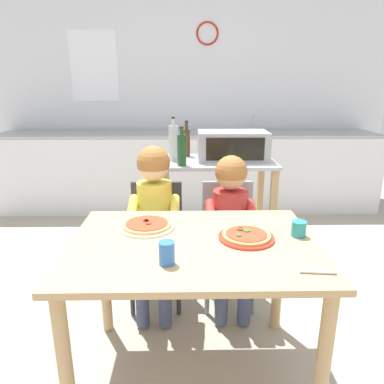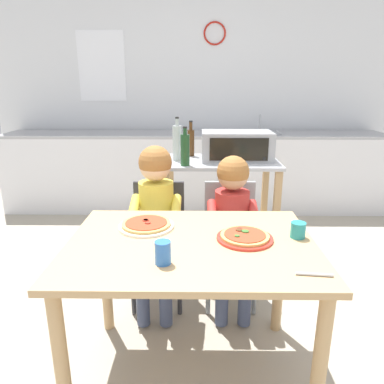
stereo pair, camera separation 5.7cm
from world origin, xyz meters
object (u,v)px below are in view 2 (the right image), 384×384
at_px(kitchen_island_cart, 220,196).
at_px(dining_chair_right, 230,234).
at_px(drinking_cup_blue, 163,253).
at_px(serving_spoon, 314,274).
at_px(pizza_plate_white, 146,225).
at_px(pizza_plate_red_rimmed, 245,237).
at_px(drinking_cup_teal, 298,230).
at_px(toaster_oven, 237,146).
at_px(child_in_red_shirt, 233,214).
at_px(child_in_yellow_shirt, 156,208).
at_px(bottle_dark_olive_oil, 177,143).
at_px(bottle_squat_spirits, 191,142).
at_px(dining_table, 191,264).
at_px(bottle_slim_sauce, 185,149).
at_px(dining_chair_left, 158,234).

distance_m(kitchen_island_cart, dining_chair_right, 0.56).
relative_size(drinking_cup_blue, serving_spoon, 0.69).
bearing_deg(pizza_plate_white, pizza_plate_red_rimmed, -16.47).
xyz_separation_m(pizza_plate_red_rimmed, drinking_cup_teal, (0.26, 0.03, 0.03)).
xyz_separation_m(toaster_oven, drinking_cup_blue, (-0.45, -1.49, -0.19)).
height_order(kitchen_island_cart, child_in_red_shirt, child_in_red_shirt).
bearing_deg(child_in_yellow_shirt, child_in_red_shirt, 0.55).
height_order(kitchen_island_cart, toaster_oven, toaster_oven).
bearing_deg(kitchen_island_cart, drinking_cup_teal, -76.29).
height_order(bottle_dark_olive_oil, pizza_plate_red_rimmed, bottle_dark_olive_oil).
distance_m(dining_chair_right, child_in_red_shirt, 0.22).
xyz_separation_m(toaster_oven, bottle_squat_spirits, (-0.36, 0.16, 0.01)).
xyz_separation_m(kitchen_island_cart, pizza_plate_white, (-0.44, -1.09, 0.19)).
bearing_deg(dining_table, kitchen_island_cart, 80.41).
height_order(bottle_dark_olive_oil, dining_chair_right, bottle_dark_olive_oil).
distance_m(pizza_plate_white, drinking_cup_blue, 0.40).
xyz_separation_m(kitchen_island_cart, drinking_cup_blue, (-0.32, -1.47, 0.22)).
distance_m(child_in_yellow_shirt, drinking_cup_teal, 0.91).
distance_m(toaster_oven, pizza_plate_red_rimmed, 1.27).
xyz_separation_m(bottle_dark_olive_oil, drinking_cup_teal, (0.63, -1.19, -0.22)).
bearing_deg(bottle_dark_olive_oil, drinking_cup_teal, -62.05).
bearing_deg(child_in_red_shirt, kitchen_island_cart, 93.32).
distance_m(bottle_slim_sauce, pizza_plate_red_rimmed, 1.11).
xyz_separation_m(dining_chair_left, drinking_cup_teal, (0.74, -0.65, 0.31)).
bearing_deg(bottle_squat_spirits, pizza_plate_red_rimmed, -78.92).
distance_m(bottle_dark_olive_oil, drinking_cup_teal, 1.37).
distance_m(bottle_slim_sauce, dining_chair_left, 0.65).
distance_m(toaster_oven, drinking_cup_blue, 1.57).
relative_size(dining_chair_right, pizza_plate_white, 2.88).
relative_size(bottle_slim_sauce, dining_chair_left, 0.35).
bearing_deg(toaster_oven, dining_table, -104.87).
distance_m(dining_chair_left, child_in_yellow_shirt, 0.25).
xyz_separation_m(dining_chair_right, child_in_red_shirt, (0.00, -0.12, 0.19)).
bearing_deg(pizza_plate_red_rimmed, dining_chair_right, 89.99).
bearing_deg(toaster_oven, kitchen_island_cart, -172.03).
xyz_separation_m(kitchen_island_cart, dining_table, (-0.21, -1.26, 0.06)).
bearing_deg(toaster_oven, bottle_squat_spirits, 156.29).
height_order(dining_table, drinking_cup_teal, drinking_cup_teal).
xyz_separation_m(kitchen_island_cart, pizza_plate_red_rimmed, (0.04, -1.23, 0.19)).
relative_size(pizza_plate_white, drinking_cup_teal, 3.71).
xyz_separation_m(bottle_dark_olive_oil, dining_chair_right, (0.38, -0.54, -0.53)).
distance_m(dining_chair_left, serving_spoon, 1.26).
bearing_deg(pizza_plate_red_rimmed, drinking_cup_teal, 6.08).
bearing_deg(pizza_plate_red_rimmed, child_in_red_shirt, 89.98).
distance_m(child_in_red_shirt, drinking_cup_blue, 0.89).
height_order(dining_chair_left, pizza_plate_red_rimmed, dining_chair_left).
relative_size(kitchen_island_cart, bottle_slim_sauce, 3.18).
relative_size(child_in_red_shirt, drinking_cup_blue, 10.36).
bearing_deg(bottle_squat_spirits, drinking_cup_blue, -93.04).
relative_size(bottle_slim_sauce, pizza_plate_red_rimmed, 1.08).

